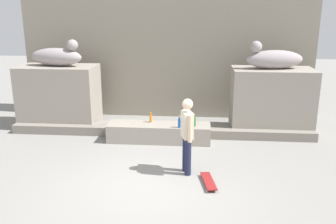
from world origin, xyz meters
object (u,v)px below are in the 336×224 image
object	(u,v)px
bottle_blue	(179,123)
bottle_green	(194,121)
statue_reclining_right	(273,59)
skateboard	(208,181)
bottle_orange	(151,118)
skater	(187,133)
statue_reclining_left	(57,56)

from	to	relation	value
bottle_blue	bottle_green	size ratio (longest dim) A/B	0.99
statue_reclining_right	bottle_green	world-z (taller)	statue_reclining_right
statue_reclining_right	skateboard	size ratio (longest dim) A/B	2.03
bottle_orange	bottle_green	distance (m)	1.22
skater	bottle_blue	world-z (taller)	skater
skater	bottle_orange	xyz separation A→B (m)	(-1.06, 2.08, -0.33)
bottle_orange	skater	bearing A→B (deg)	-63.10
skateboard	statue_reclining_right	bearing A→B (deg)	142.18
statue_reclining_left	skateboard	distance (m)	5.98
statue_reclining_right	bottle_green	distance (m)	2.88
skateboard	bottle_blue	xyz separation A→B (m)	(-0.72, 2.18, 0.54)
bottle_green	statue_reclining_left	bearing A→B (deg)	163.64
skateboard	bottle_blue	size ratio (longest dim) A/B	2.67
statue_reclining_right	skater	xyz separation A→B (m)	(-2.28, -3.01, -1.20)
skateboard	statue_reclining_left	bearing A→B (deg)	-139.24
statue_reclining_right	bottle_orange	world-z (taller)	statue_reclining_right
statue_reclining_right	skater	distance (m)	3.97
statue_reclining_left	bottle_orange	size ratio (longest dim) A/B	6.00
skater	bottle_green	xyz separation A→B (m)	(0.14, 1.83, -0.31)
statue_reclining_left	skater	xyz separation A→B (m)	(3.91, -3.01, -1.20)
skater	bottle_green	world-z (taller)	skater
statue_reclining_right	bottle_green	bearing A→B (deg)	19.19
statue_reclining_right	bottle_orange	xyz separation A→B (m)	(-3.34, -0.93, -1.53)
skater	statue_reclining_left	bearing A→B (deg)	-144.23
skater	skateboard	bearing A→B (deg)	26.74
skater	bottle_blue	size ratio (longest dim) A/B	5.41
skater	bottle_green	bearing A→B (deg)	159.16
statue_reclining_right	skater	world-z (taller)	statue_reclining_right
bottle_orange	statue_reclining_right	bearing A→B (deg)	15.61
statue_reclining_left	bottle_blue	xyz separation A→B (m)	(3.66, -1.33, -1.52)
statue_reclining_left	skateboard	world-z (taller)	statue_reclining_left
statue_reclining_right	skateboard	world-z (taller)	statue_reclining_right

